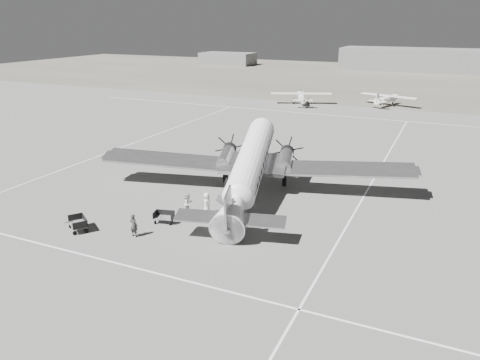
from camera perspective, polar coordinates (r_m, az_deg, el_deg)
name	(u,v)px	position (r m, az deg, el deg)	size (l,w,h in m)	color
ground	(218,193)	(41.90, -2.65, -1.65)	(260.00, 260.00, 0.00)	slate
taxi_line_near	(119,264)	(31.24, -14.58, -9.83)	(60.00, 0.15, 0.01)	white
taxi_line_right	(353,215)	(38.30, 13.60, -4.22)	(0.15, 80.00, 0.01)	white
taxi_line_left	(125,146)	(59.38, -13.83, 4.03)	(0.15, 60.00, 0.01)	white
taxi_line_horizon	(330,115)	(78.38, 10.89, 7.78)	(90.00, 0.15, 0.01)	white
grass_infield	(382,79)	(131.91, 16.88, 11.74)	(260.00, 90.00, 0.01)	#625F53
hangar_main	(412,60)	(155.81, 20.26, 13.61)	(42.00, 14.00, 6.60)	slate
shed_secondary	(228,59)	(167.18, -1.50, 14.57)	(18.00, 10.00, 4.00)	#606060
dc3_airliner	(250,167)	(40.15, 1.19, 1.56)	(28.71, 19.92, 5.47)	silver
light_plane_left	(301,98)	(87.59, 7.46, 9.88)	(11.18, 9.07, 2.32)	white
light_plane_right	(387,100)	(89.15, 17.50, 9.28)	(10.46, 8.49, 2.17)	white
baggage_cart_near	(164,217)	(36.28, -9.26, -4.51)	(1.56, 1.10, 0.88)	#606060
baggage_cart_far	(78,224)	(36.49, -19.13, -5.10)	(1.81, 1.28, 1.02)	#606060
ground_crew	(134,225)	(34.28, -12.81, -5.42)	(0.63, 0.41, 1.72)	#282828
ramp_agent	(188,204)	(37.37, -6.31, -2.89)	(0.88, 0.68, 1.80)	silver
passenger	(207,204)	(37.23, -4.07, -2.89)	(0.89, 0.58, 1.82)	silver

